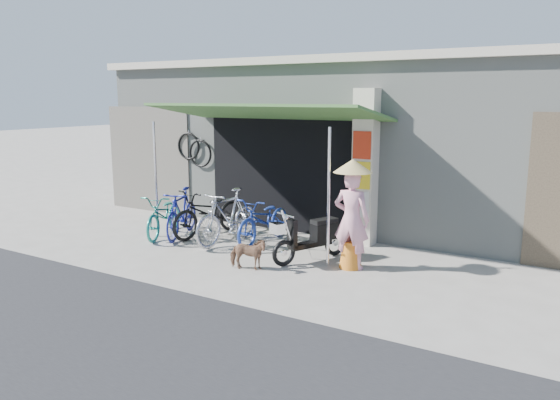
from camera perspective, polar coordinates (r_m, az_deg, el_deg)
The scene contains 14 objects.
ground at distance 9.21m, azimuth -2.18°, elevation -7.24°, with size 80.00×80.00×0.00m, color gray.
road_strip at distance 6.27m, azimuth -26.63°, elevation -17.37°, with size 80.00×6.00×0.01m, color #2A2A2D.
bicycle_shop at distance 13.35m, azimuth 9.94°, elevation 6.25°, with size 12.30×5.30×3.66m.
shop_pillar at distance 10.62m, azimuth 8.94°, elevation 3.34°, with size 0.42×0.44×3.00m.
awning at distance 10.62m, azimuth -1.51°, elevation 8.96°, with size 4.60×1.88×2.72m.
neighbour_left at distance 14.04m, azimuth -13.55°, elevation 4.13°, with size 2.60×0.06×2.60m, color #6B665B.
bike_teal at distance 11.50m, azimuth -11.97°, elevation -1.52°, with size 0.59×1.70×0.89m, color #1B7C6A.
bike_blue at distance 11.34m, azimuth -10.24°, elevation -1.36°, with size 0.47×1.66×1.00m, color navy.
bike_black at distance 11.36m, azimuth -7.42°, elevation -1.28°, with size 0.66×1.88×0.99m, color black.
bike_silver at distance 10.72m, azimuth -5.49°, elevation -1.72°, with size 0.50×1.79×1.07m, color silver.
bike_navy at distance 10.71m, azimuth -1.65°, elevation -2.09°, with size 0.62×1.77×0.93m, color #223D9F.
street_dog at distance 9.11m, azimuth -3.39°, elevation -5.64°, with size 0.30×0.65×0.55m, color tan.
moped at distance 9.60m, azimuth 3.39°, elevation -3.93°, with size 0.80×1.52×0.91m.
nun at distance 9.11m, azimuth 7.50°, elevation -1.61°, with size 0.64×0.64×1.85m.
Camera 1 is at (4.84, -7.30, 2.84)m, focal length 35.00 mm.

